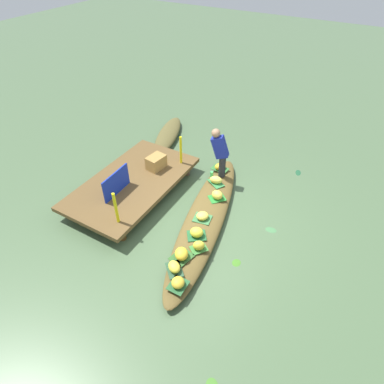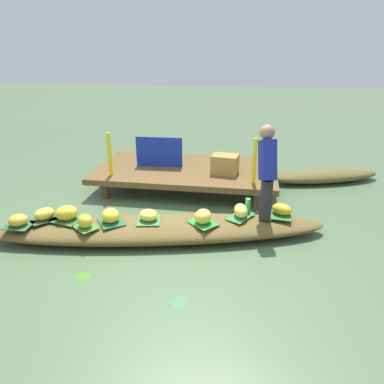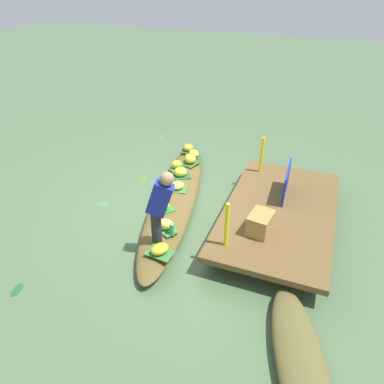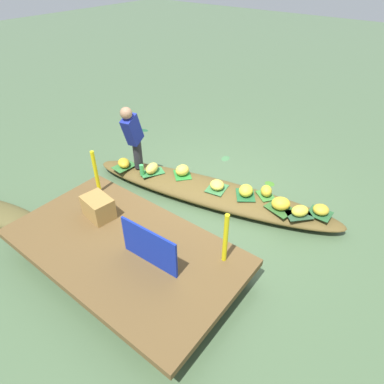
% 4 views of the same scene
% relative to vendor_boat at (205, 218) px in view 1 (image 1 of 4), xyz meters
% --- Properties ---
extents(canal_water, '(40.00, 40.00, 0.00)m').
position_rel_vendor_boat_xyz_m(canal_water, '(0.00, 0.00, -0.13)').
color(canal_water, '#4A6442').
rests_on(canal_water, ground).
extents(dock_platform, '(3.20, 1.80, 0.37)m').
position_rel_vendor_boat_xyz_m(dock_platform, '(0.03, 1.95, 0.19)').
color(dock_platform, brown).
rests_on(dock_platform, ground).
extents(vendor_boat, '(4.58, 1.75, 0.25)m').
position_rel_vendor_boat_xyz_m(vendor_boat, '(0.00, 0.00, 0.00)').
color(vendor_boat, brown).
rests_on(vendor_boat, ground).
extents(moored_boat, '(2.25, 1.23, 0.24)m').
position_rel_vendor_boat_xyz_m(moored_boat, '(2.56, 2.64, -0.01)').
color(moored_boat, brown).
rests_on(moored_boat, ground).
extents(leaf_mat_0, '(0.45, 0.45, 0.01)m').
position_rel_vendor_boat_xyz_m(leaf_mat_0, '(0.59, 0.02, 0.13)').
color(leaf_mat_0, '#298530').
rests_on(leaf_mat_0, vendor_boat).
extents(banana_bunch_0, '(0.27, 0.29, 0.19)m').
position_rel_vendor_boat_xyz_m(banana_bunch_0, '(0.59, 0.02, 0.23)').
color(banana_bunch_0, '#F1D94B').
rests_on(banana_bunch_0, vendor_boat).
extents(leaf_mat_1, '(0.39, 0.37, 0.01)m').
position_rel_vendor_boat_xyz_m(leaf_mat_1, '(-0.89, -0.34, 0.13)').
color(leaf_mat_1, '#3B7D33').
rests_on(leaf_mat_1, vendor_boat).
extents(banana_bunch_1, '(0.27, 0.29, 0.18)m').
position_rel_vendor_boat_xyz_m(banana_bunch_1, '(-0.89, -0.34, 0.22)').
color(banana_bunch_1, gold).
rests_on(banana_bunch_1, vendor_boat).
extents(leaf_mat_2, '(0.45, 0.45, 0.01)m').
position_rel_vendor_boat_xyz_m(leaf_mat_2, '(-1.53, -0.20, 0.13)').
color(leaf_mat_2, '#2B5033').
rests_on(leaf_mat_2, vendor_boat).
extents(banana_bunch_2, '(0.32, 0.33, 0.16)m').
position_rel_vendor_boat_xyz_m(banana_bunch_2, '(-1.53, -0.20, 0.21)').
color(banana_bunch_2, yellow).
rests_on(banana_bunch_2, vendor_boat).
extents(leaf_mat_3, '(0.41, 0.48, 0.01)m').
position_rel_vendor_boat_xyz_m(leaf_mat_3, '(1.07, 0.30, 0.13)').
color(leaf_mat_3, '#347F41').
rests_on(leaf_mat_3, vendor_boat).
extents(banana_bunch_3, '(0.23, 0.32, 0.18)m').
position_rel_vendor_boat_xyz_m(banana_bunch_3, '(1.07, 0.30, 0.22)').
color(banana_bunch_3, '#F3DB58').
rests_on(banana_bunch_3, vendor_boat).
extents(leaf_mat_4, '(0.47, 0.40, 0.01)m').
position_rel_vendor_boat_xyz_m(leaf_mat_4, '(-1.23, -0.17, 0.13)').
color(leaf_mat_4, '#305F28').
rests_on(leaf_mat_4, vendor_boat).
extents(banana_bunch_4, '(0.38, 0.37, 0.20)m').
position_rel_vendor_boat_xyz_m(banana_bunch_4, '(-1.23, -0.17, 0.23)').
color(banana_bunch_4, yellow).
rests_on(banana_bunch_4, vendor_boat).
extents(leaf_mat_5, '(0.31, 0.42, 0.01)m').
position_rel_vendor_boat_xyz_m(leaf_mat_5, '(1.62, 0.46, 0.13)').
color(leaf_mat_5, '#347535').
rests_on(leaf_mat_5, vendor_boat).
extents(banana_bunch_5, '(0.35, 0.33, 0.15)m').
position_rel_vendor_boat_xyz_m(banana_bunch_5, '(1.62, 0.46, 0.20)').
color(banana_bunch_5, gold).
rests_on(banana_bunch_5, vendor_boat).
extents(leaf_mat_6, '(0.36, 0.41, 0.01)m').
position_rel_vendor_boat_xyz_m(leaf_mat_6, '(-0.15, -0.01, 0.13)').
color(leaf_mat_6, '#3B7841').
rests_on(leaf_mat_6, vendor_boat).
extents(banana_bunch_6, '(0.35, 0.35, 0.15)m').
position_rel_vendor_boat_xyz_m(banana_bunch_6, '(-0.15, -0.01, 0.20)').
color(banana_bunch_6, '#F1D74D').
rests_on(banana_bunch_6, vendor_boat).
extents(leaf_mat_7, '(0.34, 0.30, 0.01)m').
position_rel_vendor_boat_xyz_m(leaf_mat_7, '(-1.77, -0.43, 0.13)').
color(leaf_mat_7, '#275B30').
rests_on(leaf_mat_7, vendor_boat).
extents(banana_bunch_7, '(0.32, 0.31, 0.15)m').
position_rel_vendor_boat_xyz_m(banana_bunch_7, '(-1.77, -0.43, 0.21)').
color(banana_bunch_7, gold).
rests_on(banana_bunch_7, vendor_boat).
extents(leaf_mat_8, '(0.45, 0.47, 0.01)m').
position_rel_vendor_boat_xyz_m(leaf_mat_8, '(-0.62, -0.14, 0.13)').
color(leaf_mat_8, '#236031').
rests_on(leaf_mat_8, vendor_boat).
extents(banana_bunch_8, '(0.30, 0.32, 0.19)m').
position_rel_vendor_boat_xyz_m(banana_bunch_8, '(-0.62, -0.14, 0.22)').
color(banana_bunch_8, yellow).
rests_on(banana_bunch_8, vendor_boat).
extents(vendor_person, '(0.27, 0.46, 1.24)m').
position_rel_vendor_boat_xyz_m(vendor_person, '(1.37, 0.38, 0.83)').
color(vendor_person, '#28282D').
rests_on(vendor_person, vendor_boat).
extents(water_bottle, '(0.07, 0.07, 0.21)m').
position_rel_vendor_boat_xyz_m(water_bottle, '(1.16, 0.46, 0.23)').
color(water_bottle, '#47BE5E').
rests_on(water_bottle, vendor_boat).
extents(market_banner, '(0.84, 0.06, 0.54)m').
position_rel_vendor_boat_xyz_m(market_banner, '(-0.47, 1.95, 0.52)').
color(market_banner, '#142B9F').
rests_on(market_banner, dock_platform).
extents(railing_post_west, '(0.06, 0.06, 0.73)m').
position_rel_vendor_boat_xyz_m(railing_post_west, '(-1.17, 1.35, 0.61)').
color(railing_post_west, yellow).
rests_on(railing_post_west, dock_platform).
extents(railing_post_east, '(0.06, 0.06, 0.73)m').
position_rel_vendor_boat_xyz_m(railing_post_east, '(1.23, 1.35, 0.61)').
color(railing_post_east, yellow).
rests_on(railing_post_east, dock_platform).
extents(produce_crate, '(0.48, 0.38, 0.33)m').
position_rel_vendor_boat_xyz_m(produce_crate, '(0.73, 1.76, 0.41)').
color(produce_crate, '#A37C3E').
rests_on(produce_crate, dock_platform).
extents(drifting_plant_0, '(0.20, 0.26, 0.01)m').
position_rel_vendor_boat_xyz_m(drifting_plant_0, '(0.51, -1.31, -0.12)').
color(drifting_plant_0, '#437846').
rests_on(drifting_plant_0, ground).
extents(drifting_plant_1, '(0.28, 0.19, 0.01)m').
position_rel_vendor_boat_xyz_m(drifting_plant_1, '(2.81, -1.22, -0.12)').
color(drifting_plant_1, '#1E5130').
rests_on(drifting_plant_1, ground).
extents(drifting_plant_3, '(0.20, 0.18, 0.01)m').
position_rel_vendor_boat_xyz_m(drifting_plant_3, '(-0.65, -1.03, -0.12)').
color(drifting_plant_3, '#407B23').
rests_on(drifting_plant_3, ground).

